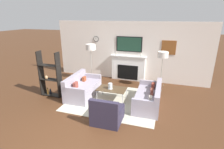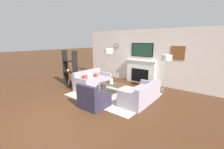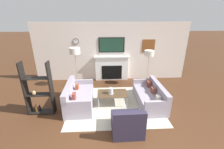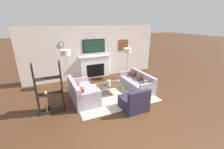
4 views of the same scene
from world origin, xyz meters
name	(u,v)px [view 1 (image 1 of 4)]	position (x,y,z in m)	size (l,w,h in m)	color
ground_plane	(84,144)	(0.00, 0.00, 0.00)	(60.00, 60.00, 0.00)	#492B18
fireplace_wall	(129,54)	(0.01, 4.76, 1.22)	(7.15, 0.28, 2.70)	white
area_rug	(114,100)	(0.00, 2.43, 0.01)	(3.12, 2.65, 0.01)	#BDB9A4
couch_left	(82,88)	(-1.25, 2.43, 0.29)	(0.91, 1.68, 0.82)	#9C93A3
couch_right	(149,98)	(1.25, 2.43, 0.27)	(0.84, 1.77, 0.73)	#9C93A3
armchair	(107,114)	(0.23, 1.05, 0.27)	(0.83, 0.83, 0.81)	#2B2639
coffee_table	(112,89)	(-0.09, 2.46, 0.40)	(1.03, 0.64, 0.43)	#4C3823
hurricane_candle	(110,86)	(-0.14, 2.44, 0.52)	(0.17, 0.17, 0.21)	silver
floor_lamp_left	(91,48)	(-1.54, 3.93, 1.59)	(0.43, 0.43, 1.75)	#9E998E
floor_lamp_right	(163,55)	(1.54, 3.93, 1.46)	(0.41, 0.41, 1.61)	#9E998E
shelf_unit	(50,76)	(-2.39, 2.07, 0.78)	(0.82, 0.28, 1.71)	black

